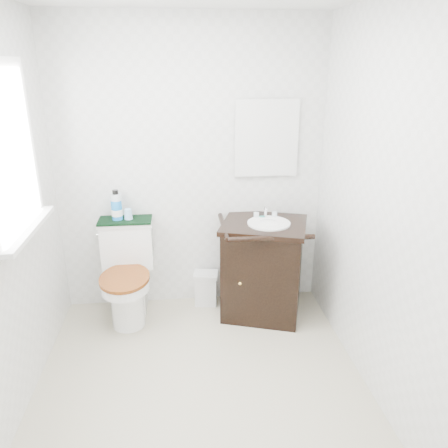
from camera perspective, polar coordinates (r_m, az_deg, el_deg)
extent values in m
plane|color=beige|center=(3.09, -2.90, -20.72)|extent=(2.40, 2.40, 0.00)
plane|color=silver|center=(3.62, -4.36, 7.09)|extent=(2.40, 0.00, 2.40)
plane|color=silver|center=(1.40, -0.81, -15.77)|extent=(2.40, 0.00, 2.40)
plane|color=silver|center=(2.75, 20.20, 1.54)|extent=(0.00, 2.40, 2.40)
cube|color=white|center=(2.79, -26.57, 8.41)|extent=(0.02, 0.70, 0.90)
cube|color=silver|center=(3.62, 5.58, 11.08)|extent=(0.50, 0.02, 0.60)
cylinder|color=white|center=(3.67, -12.48, -10.09)|extent=(0.26, 0.26, 0.40)
cube|color=white|center=(3.88, -12.12, -8.23)|extent=(0.26, 0.28, 0.40)
cube|color=white|center=(3.73, -12.53, -2.82)|extent=(0.42, 0.18, 0.38)
cube|color=white|center=(3.66, -12.77, 0.13)|extent=(0.44, 0.20, 0.03)
cylinder|color=white|center=(3.54, -12.79, -7.62)|extent=(0.38, 0.38, 0.08)
cylinder|color=brown|center=(3.51, -12.86, -6.89)|extent=(0.39, 0.39, 0.03)
cube|color=black|center=(3.68, 5.08, -6.13)|extent=(0.75, 0.69, 0.78)
cube|color=black|center=(3.52, 5.28, -0.14)|extent=(0.80, 0.74, 0.04)
cylinder|color=white|center=(3.49, 5.87, 0.09)|extent=(0.34, 0.34, 0.01)
ellipsoid|color=white|center=(3.51, 5.84, -0.75)|extent=(0.29, 0.29, 0.15)
cylinder|color=silver|center=(3.61, 5.44, 1.55)|extent=(0.02, 0.02, 0.10)
cube|color=silver|center=(3.91, -2.37, -8.58)|extent=(0.21, 0.17, 0.27)
cube|color=silver|center=(3.84, -2.40, -6.61)|extent=(0.23, 0.20, 0.03)
cube|color=black|center=(3.65, -12.80, 0.49)|extent=(0.43, 0.22, 0.02)
cylinder|color=blue|center=(3.64, -13.82, 1.80)|extent=(0.09, 0.09, 0.16)
cylinder|color=silver|center=(3.60, -13.97, 3.42)|extent=(0.09, 0.09, 0.05)
cylinder|color=black|center=(3.59, -14.02, 4.07)|extent=(0.05, 0.05, 0.03)
cone|color=#98CAF9|center=(3.63, -12.39, 1.29)|extent=(0.07, 0.07, 0.09)
ellipsoid|color=#177066|center=(3.62, 5.08, 0.96)|extent=(0.07, 0.05, 0.02)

